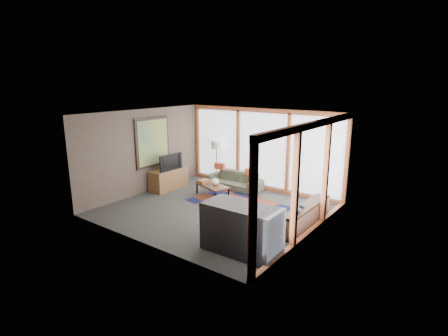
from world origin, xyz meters
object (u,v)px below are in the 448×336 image
Objects in this scene: tv_console at (169,179)px; bar_counter at (241,229)px; floor_lamp at (217,162)px; television at (169,162)px; coffee_table at (212,191)px; sofa at (234,180)px; bookshelf at (306,216)px.

bar_counter is (4.33, -2.22, 0.18)m from tv_console.
television is (-0.67, -1.61, 0.20)m from floor_lamp.
bar_counter is (2.68, -2.44, 0.32)m from coffee_table.
sofa is 2.14m from tv_console.
floor_lamp is at bearing 63.84° from tv_console.
floor_lamp is 1.10× the size of tv_console.
coffee_table is at bearing -57.00° from floor_lamp.
bar_counter is at bearing -52.89° from sofa.
bookshelf is at bearing 74.03° from bar_counter.
tv_console is at bearing 151.70° from bar_counter.
sofa is at bearing 125.61° from bar_counter.
bookshelf is at bearing -23.55° from floor_lamp.
bar_counter is at bearing -42.25° from coffee_table.
television is at bearing -26.13° from tv_console.
floor_lamp is 1.70m from coffee_table.
bar_counter reaches higher than tv_console.
bar_counter is (4.23, -2.18, -0.41)m from television.
coffee_table is at bearing -92.62° from sofa.
sofa is 1.29× the size of floor_lamp.
bookshelf is 2.30× the size of television.
television is at bearing -112.68° from floor_lamp.
television is at bearing -170.45° from coffee_table.
sofa is 4.40m from bar_counter.
tv_console is 0.60m from television.
floor_lamp is 1.57× the size of television.
television is at bearing -139.69° from sofa.
bar_counter is (-0.53, -2.00, 0.24)m from bookshelf.
bookshelf is 4.81m from television.
bar_counter is (2.63, -3.52, 0.23)m from sofa.
bookshelf is 1.61× the size of tv_console.
tv_console is at bearing -142.28° from sofa.
coffee_table is (0.88, -1.35, -0.54)m from floor_lamp.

